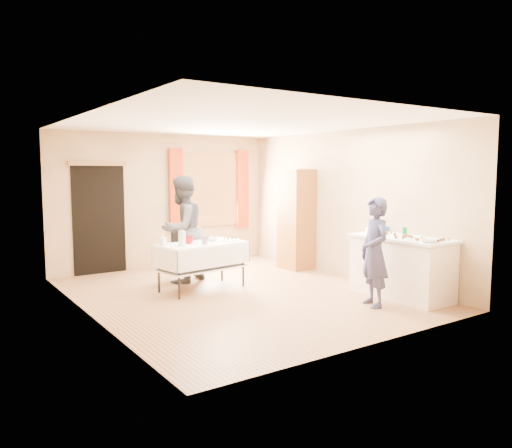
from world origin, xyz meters
TOP-DOWN VIEW (x-y plane):
  - floor at (0.00, 0.00)m, footprint 4.50×5.50m
  - ceiling at (0.00, 0.00)m, footprint 4.50×5.50m
  - wall_back at (0.00, 2.76)m, footprint 4.50×0.02m
  - wall_front at (0.00, -2.76)m, footprint 4.50×0.02m
  - wall_left at (-2.26, 0.00)m, footprint 0.02×5.50m
  - wall_right at (2.26, 0.00)m, footprint 0.02×5.50m
  - window_frame at (1.00, 2.72)m, footprint 1.32×0.06m
  - window_pane at (1.00, 2.71)m, footprint 1.20×0.02m
  - curtain_left at (0.22, 2.67)m, footprint 0.28×0.06m
  - curtain_right at (1.78, 2.67)m, footprint 0.28×0.06m
  - doorway at (-1.30, 2.73)m, footprint 0.95×0.04m
  - door_lintel at (-1.30, 2.70)m, footprint 1.05×0.06m
  - cabinet at (1.99, 1.07)m, footprint 0.50×0.60m
  - counter at (1.89, -1.55)m, footprint 0.73×1.54m
  - party_table at (-0.35, 0.55)m, footprint 1.49×0.91m
  - chair at (-0.15, 1.59)m, footprint 0.43×0.43m
  - girl at (1.17, -1.67)m, footprint 0.78×0.71m
  - woman at (-0.36, 1.23)m, footprint 1.37×1.32m
  - soda_can at (2.09, -1.43)m, footprint 0.07×0.07m
  - mixing_bowl at (1.72, -2.15)m, footprint 0.34×0.34m
  - foam_block at (1.87, -0.96)m, footprint 0.17×0.14m
  - blue_basket at (2.09, -0.91)m, footprint 0.33×0.25m
  - pitcher at (-0.76, 0.41)m, footprint 0.12×0.12m
  - cup_red at (-0.55, 0.59)m, footprint 0.13×0.13m
  - cup_rainbow at (-0.37, 0.41)m, footprint 0.22×0.22m
  - small_bowl at (-0.08, 0.67)m, footprint 0.32×0.32m
  - pastry_tray at (0.16, 0.52)m, footprint 0.33×0.27m
  - bottle at (-0.97, 0.64)m, footprint 0.13×0.13m
  - cake_balls at (1.87, -1.65)m, footprint 0.49×1.13m

SIDE VIEW (x-z plane):
  - floor at x=0.00m, z-range -0.02..0.00m
  - chair at x=-0.15m, z-range -0.19..0.74m
  - party_table at x=-0.35m, z-range 0.07..0.82m
  - counter at x=1.89m, z-range 0.00..0.91m
  - pastry_tray at x=0.16m, z-range 0.75..0.77m
  - girl at x=1.17m, z-range 0.00..1.52m
  - small_bowl at x=-0.08m, z-range 0.75..0.81m
  - cup_red at x=-0.55m, z-range 0.75..0.85m
  - cup_rainbow at x=-0.37m, z-range 0.75..0.87m
  - bottle at x=-0.97m, z-range 0.75..0.94m
  - pitcher at x=-0.76m, z-range 0.75..0.97m
  - woman at x=-0.36m, z-range 0.00..1.81m
  - cake_balls at x=1.87m, z-range 0.91..0.95m
  - mixing_bowl at x=1.72m, z-range 0.91..0.97m
  - foam_block at x=1.87m, z-range 0.91..0.99m
  - blue_basket at x=2.09m, z-range 0.91..0.99m
  - cabinet at x=1.99m, z-range 0.00..1.92m
  - soda_can at x=2.09m, z-range 0.91..1.03m
  - doorway at x=-1.30m, z-range 0.00..2.00m
  - wall_back at x=0.00m, z-range 0.00..2.60m
  - wall_front at x=0.00m, z-range 0.00..2.60m
  - wall_left at x=-2.26m, z-range 0.00..2.60m
  - wall_right at x=2.26m, z-range 0.00..2.60m
  - window_frame at x=1.00m, z-range 0.74..2.26m
  - window_pane at x=1.00m, z-range 0.80..2.20m
  - curtain_left at x=0.22m, z-range 0.67..2.33m
  - curtain_right at x=1.78m, z-range 0.67..2.33m
  - door_lintel at x=-1.30m, z-range 1.98..2.06m
  - ceiling at x=0.00m, z-range 2.60..2.62m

